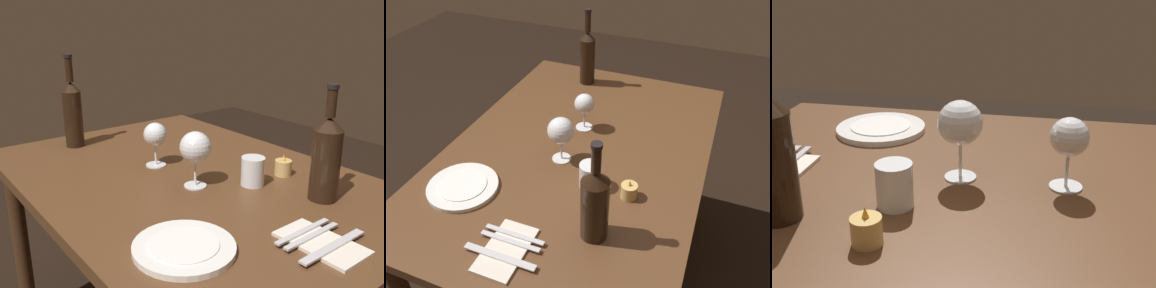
% 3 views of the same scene
% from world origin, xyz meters
% --- Properties ---
extents(ground_plane, '(6.00, 6.00, 0.00)m').
position_xyz_m(ground_plane, '(0.00, 0.00, 0.00)').
color(ground_plane, black).
extents(dining_table, '(1.30, 0.90, 0.74)m').
position_xyz_m(dining_table, '(0.00, 0.00, 0.65)').
color(dining_table, '#56351E').
rests_on(dining_table, ground).
extents(wine_glass_left, '(0.08, 0.08, 0.15)m').
position_xyz_m(wine_glass_left, '(-0.14, -0.03, 0.84)').
color(wine_glass_left, white).
rests_on(wine_glass_left, dining_table).
extents(wine_glass_right, '(0.09, 0.09, 0.17)m').
position_xyz_m(wine_glass_right, '(0.07, -0.03, 0.86)').
color(wine_glass_right, white).
rests_on(wine_glass_right, dining_table).
extents(wine_bottle, '(0.07, 0.07, 0.34)m').
position_xyz_m(wine_bottle, '(-0.51, -0.16, 0.87)').
color(wine_bottle, black).
rests_on(wine_bottle, dining_table).
extents(wine_bottle_second, '(0.08, 0.08, 0.32)m').
position_xyz_m(wine_bottle_second, '(0.35, 0.19, 0.86)').
color(wine_bottle_second, black).
rests_on(wine_bottle_second, dining_table).
extents(water_tumbler, '(0.07, 0.07, 0.08)m').
position_xyz_m(water_tumbler, '(0.16, 0.11, 0.78)').
color(water_tumbler, white).
rests_on(water_tumbler, dining_table).
extents(votive_candle, '(0.05, 0.05, 0.07)m').
position_xyz_m(votive_candle, '(0.17, 0.24, 0.76)').
color(votive_candle, '#DBB266').
rests_on(votive_candle, dining_table).
extents(dinner_plate, '(0.23, 0.23, 0.02)m').
position_xyz_m(dinner_plate, '(0.33, -0.26, 0.75)').
color(dinner_plate, white).
rests_on(dinner_plate, dining_table).
extents(folded_napkin, '(0.19, 0.11, 0.01)m').
position_xyz_m(folded_napkin, '(0.49, -0.01, 0.74)').
color(folded_napkin, silver).
rests_on(folded_napkin, dining_table).
extents(fork_inner, '(0.02, 0.18, 0.00)m').
position_xyz_m(fork_inner, '(0.47, -0.01, 0.75)').
color(fork_inner, silver).
rests_on(fork_inner, folded_napkin).
extents(fork_outer, '(0.02, 0.18, 0.00)m').
position_xyz_m(fork_outer, '(0.44, -0.01, 0.75)').
color(fork_outer, silver).
rests_on(fork_outer, folded_napkin).
extents(table_knife, '(0.02, 0.21, 0.00)m').
position_xyz_m(table_knife, '(0.52, -0.01, 0.75)').
color(table_knife, silver).
rests_on(table_knife, folded_napkin).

